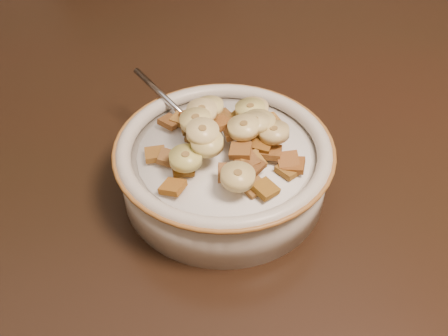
{
  "coord_description": "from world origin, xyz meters",
  "views": [
    {
      "loc": [
        0.15,
        -0.55,
        1.13
      ],
      "look_at": [
        0.2,
        -0.18,
        0.78
      ],
      "focal_mm": 40.0,
      "sensor_mm": 36.0,
      "label": 1
    }
  ],
  "objects": [
    {
      "name": "banana_slice_4",
      "position": [
        0.23,
        -0.14,
        0.82
      ],
      "size": [
        0.03,
        0.03,
        0.01
      ],
      "primitive_type": "cylinder",
      "rotation": [
        -0.09,
        -0.07,
        0.06
      ],
      "color": "#C9BC66",
      "rests_on": "milk"
    },
    {
      "name": "chair",
      "position": [
        0.1,
        0.56,
        0.51
      ],
      "size": [
        0.48,
        0.48,
        1.01
      ],
      "primitive_type": "cube",
      "rotation": [
        0.0,
        0.0,
        0.07
      ],
      "color": "black",
      "rests_on": "floor"
    },
    {
      "name": "cereal_square_18",
      "position": [
        0.25,
        -0.21,
        0.81
      ],
      "size": [
        0.03,
        0.03,
        0.01
      ],
      "primitive_type": "cube",
      "rotation": [
        0.05,
        0.03,
        2.18
      ],
      "color": "brown",
      "rests_on": "milk"
    },
    {
      "name": "cereal_square_2",
      "position": [
        0.23,
        -0.13,
        0.81
      ],
      "size": [
        0.02,
        0.02,
        0.01
      ],
      "primitive_type": "cube",
      "rotation": [
        0.05,
        0.17,
        0.1
      ],
      "color": "brown",
      "rests_on": "milk"
    },
    {
      "name": "cereal_square_1",
      "position": [
        0.21,
        -0.21,
        0.82
      ],
      "size": [
        0.03,
        0.03,
        0.01
      ],
      "primitive_type": "cube",
      "rotation": [
        -0.22,
        -0.13,
        1.91
      ],
      "color": "brown",
      "rests_on": "milk"
    },
    {
      "name": "cereal_square_15",
      "position": [
        0.26,
        -0.21,
        0.81
      ],
      "size": [
        0.03,
        0.03,
        0.01
      ],
      "primitive_type": "cube",
      "rotation": [
        0.01,
        0.16,
        2.81
      ],
      "color": "brown",
      "rests_on": "milk"
    },
    {
      "name": "banana_slice_12",
      "position": [
        0.18,
        -0.19,
        0.83
      ],
      "size": [
        0.04,
        0.04,
        0.01
      ],
      "primitive_type": "cylinder",
      "rotation": [
        0.09,
        -0.07,
        0.27
      ],
      "color": "#E9D074",
      "rests_on": "milk"
    },
    {
      "name": "cereal_square_30",
      "position": [
        0.23,
        -0.24,
        0.81
      ],
      "size": [
        0.03,
        0.03,
        0.01
      ],
      "primitive_type": "cube",
      "rotation": [
        0.11,
        0.15,
        0.62
      ],
      "color": "#946119",
      "rests_on": "milk"
    },
    {
      "name": "cereal_square_19",
      "position": [
        0.13,
        -0.18,
        0.81
      ],
      "size": [
        0.02,
        0.02,
        0.01
      ],
      "primitive_type": "cube",
      "rotation": [
        -0.01,
        0.08,
        1.64
      ],
      "color": "brown",
      "rests_on": "milk"
    },
    {
      "name": "cereal_square_14",
      "position": [
        0.19,
        -0.22,
        0.82
      ],
      "size": [
        0.02,
        0.02,
        0.01
      ],
      "primitive_type": "cube",
      "rotation": [
        0.07,
        -0.13,
        1.46
      ],
      "color": "brown",
      "rests_on": "milk"
    },
    {
      "name": "cereal_square_5",
      "position": [
        0.21,
        -0.17,
        0.82
      ],
      "size": [
        0.02,
        0.02,
        0.01
      ],
      "primitive_type": "cube",
      "rotation": [
        -0.13,
        0.13,
        1.65
      ],
      "color": "brown",
      "rests_on": "milk"
    },
    {
      "name": "banana_slice_2",
      "position": [
        0.17,
        -0.18,
        0.84
      ],
      "size": [
        0.04,
        0.04,
        0.02
      ],
      "primitive_type": "cylinder",
      "rotation": [
        -0.12,
        -0.11,
        2.87
      ],
      "color": "#FCEA96",
      "rests_on": "milk"
    },
    {
      "name": "banana_slice_8",
      "position": [
        0.17,
        -0.16,
        0.83
      ],
      "size": [
        0.04,
        0.04,
        0.01
      ],
      "primitive_type": "cylinder",
      "rotation": [
        -0.05,
        -0.08,
        0.61
      ],
      "color": "#FFF085",
      "rests_on": "milk"
    },
    {
      "name": "banana_slice_5",
      "position": [
        0.2,
        -0.23,
        0.82
      ],
      "size": [
        0.03,
        0.03,
        0.01
      ],
      "primitive_type": "cylinder",
      "rotation": [
        0.04,
        -0.04,
        1.59
      ],
      "color": "tan",
      "rests_on": "milk"
    },
    {
      "name": "table",
      "position": [
        0.0,
        0.0,
        0.73
      ],
      "size": [
        1.41,
        0.91,
        0.04
      ],
      "primitive_type": "cube",
      "rotation": [
        0.0,
        0.0,
        -0.01
      ],
      "color": "black",
      "rests_on": "floor"
    },
    {
      "name": "banana_slice_7",
      "position": [
        0.24,
        -0.18,
        0.82
      ],
      "size": [
        0.04,
        0.04,
        0.01
      ],
      "primitive_type": "cylinder",
      "rotation": [
        -0.01,
        0.12,
        2.12
      ],
      "color": "tan",
      "rests_on": "milk"
    },
    {
      "name": "cereal_square_26",
      "position": [
        0.22,
        -0.23,
        0.81
      ],
      "size": [
        0.03,
        0.03,
        0.01
      ],
      "primitive_type": "cube",
      "rotation": [
        -0.13,
        -0.12,
        2.12
      ],
      "color": "brown",
      "rests_on": "milk"
    },
    {
      "name": "cereal_square_9",
      "position": [
        0.25,
        -0.13,
        0.81
      ],
      "size": [
        0.03,
        0.03,
        0.01
      ],
      "primitive_type": "cube",
      "rotation": [
        0.2,
        -0.03,
        1.87
      ],
      "color": "olive",
      "rests_on": "milk"
    },
    {
      "name": "cereal_square_28",
      "position": [
        0.16,
        -0.13,
        0.81
      ],
      "size": [
        0.03,
        0.03,
        0.01
      ],
      "primitive_type": "cube",
      "rotation": [
        0.04,
        -0.11,
        2.62
      ],
      "color": "olive",
      "rests_on": "milk"
    },
    {
      "name": "cereal_square_21",
      "position": [
        0.17,
        -0.17,
        0.82
      ],
      "size": [
        0.03,
        0.03,
        0.01
      ],
      "primitive_type": "cube",
      "rotation": [
        -0.17,
        -0.05,
        2.62
      ],
      "color": "olive",
      "rests_on": "milk"
    },
    {
      "name": "cereal_square_12",
      "position": [
        0.23,
        -0.18,
        0.82
      ],
      "size": [
        0.03,
        0.03,
        0.01
      ],
      "primitive_type": "cube",
      "rotation": [
        -0.13,
        -0.06,
        2.74
      ],
      "color": "brown",
      "rests_on": "milk"
    },
    {
      "name": "cereal_square_3",
      "position": [
        0.24,
        -0.15,
        0.81
      ],
      "size": [
        0.02,
        0.02,
        0.01
      ],
      "primitive_type": "cube",
      "rotation": [
        0.07,
        0.06,
        1.59
      ],
      "color": "brown",
      "rests_on": "milk"
    },
    {
      "name": "cereal_square_4",
      "position": [
        0.19,
        -0.15,
        0.82
      ],
      "size": [
        0.03,
        0.03,
        0.01
      ],
      "primitive_type": "cube",
      "rotation": [
        -0.18,
        -0.03,
        0.4
      ],
      "color": "brown",
      "rests_on": "milk"
    },
    {
      "name": "cereal_square_16",
      "position": [
        0.14,
        -0.23,
        0.81
      ],
      "size": [
        0.03,
        0.03,
        0.01
      ],
      "primitive_type": "cube",
      "rotation": [
        -0.2,
        0.11,
        1.04
      ],
      "color": "brown",
      "rests_on": "milk"
    },
    {
      "name": "banana_slice_10",
      "position": [
        0.23,
        -0.16,
        0.83
      ],
      "size": [
        0.04,
        0.04,
        0.01
      ],
      "primitive_type": "cylinder",
      "rotation": [
        0.05,
        0.06,
        0.76
      ],
      "color": "beige",
      "rests_on": "milk"
    },
    {
      "name": "cereal_square_11",
      "position": [
        0.22,
        -0.21,
        0.82
      ],
      "size": [
        0.03,
        0.03,
        0.01
      ],
      "primitive_type": "cube",
      "rotation": [
        0.09,
        -0.05,
        0.75
      ],
      "color": "brown",
      "rests_on": "milk"
    },
    {
      "name": "cereal_square_20",
      "position": [
        0.16,
        -0.13,
        0.81
      ],
      "size": [
        0.02,
        0.02,
        0.01
      ],
      "primitive_type": "cube",
      "rotation": [
        0.17,
        -0.06,
        1.79
      ],
      "color": "brown",
      "rests_on": "milk"
    },
    {
      "name": "banana_slice_1",
      "position": [
        0.23,
        -0.17,
        0.83
      ],
      "size": [
        0.04,
        0.04,
        0.01
      ],
      "primitive_type": "cylinder",
      "rotation": [
        -0.04,
        0.11,
        1.2
      ],
      "color": "beige",
      "rests_on": "milk"
    },
    {
      "name": "cereal_square_31",
      "position": [
        0.22,
        -0.2,
        0.82
      ],
      "size": [
        0.02,
        0.02,
        0.01
      ],
      "primitive_type": "cube",
      "rotation": [
        -0.1,
        -0.06,
        3.05
      ],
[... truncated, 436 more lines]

